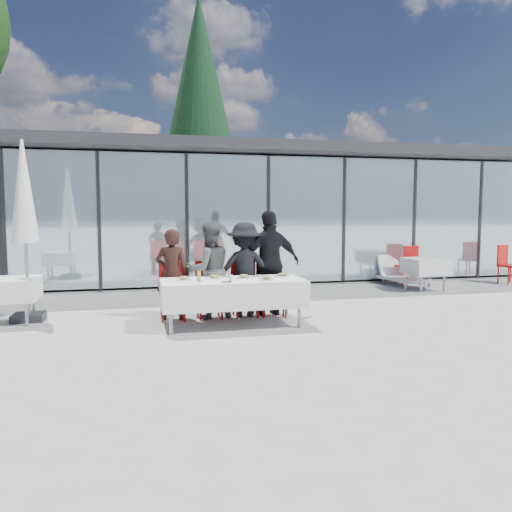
{
  "coord_description": "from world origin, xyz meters",
  "views": [
    {
      "loc": [
        -2.0,
        -7.59,
        1.83
      ],
      "look_at": [
        0.06,
        1.2,
        1.02
      ],
      "focal_mm": 35.0,
      "sensor_mm": 36.0,
      "label": 1
    }
  ],
  "objects": [
    {
      "name": "spare_table_left",
      "position": [
        -4.08,
        1.19,
        0.55
      ],
      "size": [
        0.86,
        0.86,
        0.74
      ],
      "color": "white",
      "rests_on": "ground"
    },
    {
      "name": "plate_b",
      "position": [
        -0.84,
        0.31,
        0.78
      ],
      "size": [
        0.27,
        0.27,
        0.07
      ],
      "color": "white",
      "rests_on": "dining_table"
    },
    {
      "name": "market_umbrella",
      "position": [
        -3.83,
        1.31,
        1.97
      ],
      "size": [
        0.5,
        0.5,
        3.0
      ],
      "color": "black",
      "rests_on": "ground"
    },
    {
      "name": "dining_table",
      "position": [
        -0.56,
        0.14,
        0.54
      ],
      "size": [
        2.26,
        0.96,
        0.75
      ],
      "color": "white",
      "rests_on": "ground"
    },
    {
      "name": "ground",
      "position": [
        0.0,
        0.0,
        0.0
      ],
      "size": [
        90.0,
        90.0,
        0.0
      ],
      "primitive_type": "plane",
      "color": "#A29E99",
      "rests_on": "ground"
    },
    {
      "name": "spare_chair_b",
      "position": [
        4.59,
        3.7,
        0.54
      ],
      "size": [
        0.47,
        0.47,
        0.97
      ],
      "color": "red",
      "rests_on": "ground"
    },
    {
      "name": "plate_extra",
      "position": [
        -0.06,
        -0.05,
        0.78
      ],
      "size": [
        0.27,
        0.27,
        0.07
      ],
      "color": "white",
      "rests_on": "dining_table"
    },
    {
      "name": "diner_b",
      "position": [
        -0.84,
        0.85,
        0.82
      ],
      "size": [
        0.94,
        0.94,
        1.65
      ],
      "primitive_type": "imported",
      "rotation": [
        0.0,
        0.0,
        3.33
      ],
      "color": "#515151",
      "rests_on": "ground"
    },
    {
      "name": "diner_d",
      "position": [
        0.24,
        0.85,
        0.92
      ],
      "size": [
        1.19,
        1.19,
        1.85
      ],
      "primitive_type": "imported",
      "rotation": [
        0.0,
        0.0,
        3.24
      ],
      "color": "black",
      "rests_on": "ground"
    },
    {
      "name": "lounger",
      "position": [
        4.26,
        3.56,
        0.26
      ],
      "size": [
        0.85,
        1.42,
        0.72
      ],
      "color": "white",
      "rests_on": "ground"
    },
    {
      "name": "treeline",
      "position": [
        -2.0,
        28.0,
        2.2
      ],
      "size": [
        62.5,
        2.0,
        4.4
      ],
      "color": "#143511",
      "rests_on": "ground"
    },
    {
      "name": "diner_a",
      "position": [
        -1.47,
        0.85,
        0.77
      ],
      "size": [
        0.7,
        0.7,
        1.54
      ],
      "primitive_type": "imported",
      "rotation": [
        0.0,
        0.0,
        2.85
      ],
      "color": "#321A16",
      "rests_on": "ground"
    },
    {
      "name": "plate_a",
      "position": [
        -1.33,
        0.23,
        0.78
      ],
      "size": [
        0.27,
        0.27,
        0.07
      ],
      "color": "white",
      "rests_on": "dining_table"
    },
    {
      "name": "diner_chair_c",
      "position": [
        -0.22,
        0.89,
        0.54
      ],
      "size": [
        0.44,
        0.44,
        0.97
      ],
      "color": "red",
      "rests_on": "ground"
    },
    {
      "name": "conifer_tree",
      "position": [
        0.5,
        13.0,
        5.99
      ],
      "size": [
        4.0,
        4.0,
        10.5
      ],
      "color": "#382316",
      "rests_on": "ground"
    },
    {
      "name": "diner_chair_d",
      "position": [
        0.24,
        0.89,
        0.54
      ],
      "size": [
        0.44,
        0.44,
        0.97
      ],
      "color": "red",
      "rests_on": "ground"
    },
    {
      "name": "spare_table_right",
      "position": [
        4.49,
        2.74,
        0.55
      ],
      "size": [
        0.86,
        0.86,
        0.74
      ],
      "color": "white",
      "rests_on": "ground"
    },
    {
      "name": "diner_chair_b",
      "position": [
        -0.84,
        0.89,
        0.54
      ],
      "size": [
        0.44,
        0.44,
        0.97
      ],
      "color": "red",
      "rests_on": "ground"
    },
    {
      "name": "folded_eyeglasses",
      "position": [
        -0.71,
        -0.16,
        0.76
      ],
      "size": [
        0.14,
        0.03,
        0.01
      ],
      "primitive_type": "cube",
      "color": "black",
      "rests_on": "dining_table"
    },
    {
      "name": "spare_chair_a",
      "position": [
        7.12,
        3.26,
        0.54
      ],
      "size": [
        0.56,
        0.56,
        0.97
      ],
      "color": "red",
      "rests_on": "ground"
    },
    {
      "name": "diner_c",
      "position": [
        -0.22,
        0.85,
        0.82
      ],
      "size": [
        1.17,
        1.17,
        1.64
      ],
      "primitive_type": "imported",
      "rotation": [
        0.0,
        0.0,
        3.03
      ],
      "color": "black",
      "rests_on": "ground"
    },
    {
      "name": "juice_bottle",
      "position": [
        -1.12,
        0.02,
        0.83
      ],
      "size": [
        0.06,
        0.06,
        0.17
      ],
      "primitive_type": "cylinder",
      "color": "#90AE48",
      "rests_on": "dining_table"
    },
    {
      "name": "diner_chair_a",
      "position": [
        -1.47,
        0.89,
        0.54
      ],
      "size": [
        0.44,
        0.44,
        0.97
      ],
      "color": "red",
      "rests_on": "ground"
    },
    {
      "name": "plate_d",
      "position": [
        0.3,
        0.27,
        0.78
      ],
      "size": [
        0.27,
        0.27,
        0.07
      ],
      "color": "white",
      "rests_on": "dining_table"
    },
    {
      "name": "drinking_glasses",
      "position": [
        -0.63,
        -0.07,
        0.8
      ],
      "size": [
        0.07,
        0.07,
        0.1
      ],
      "color": "silver",
      "rests_on": "dining_table"
    },
    {
      "name": "plate_c",
      "position": [
        -0.36,
        0.24,
        0.78
      ],
      "size": [
        0.27,
        0.27,
        0.07
      ],
      "color": "white",
      "rests_on": "dining_table"
    },
    {
      "name": "pavilion",
      "position": [
        2.0,
        8.16,
        2.15
      ],
      "size": [
        14.8,
        8.8,
        3.44
      ],
      "color": "gray",
      "rests_on": "ground"
    }
  ]
}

